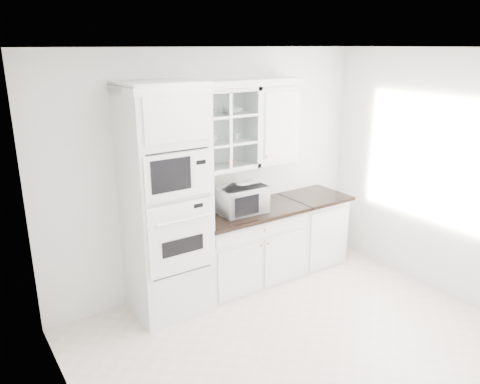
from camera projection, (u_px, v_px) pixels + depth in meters
ground at (312, 351)px, 4.33m from camera, size 4.00×3.50×0.01m
room_shell at (288, 156)px, 4.14m from camera, size 4.00×3.50×2.70m
oven_column at (166, 203)px, 4.70m from camera, size 0.76×0.68×2.40m
base_cabinet_run at (248, 246)px, 5.49m from camera, size 1.32×0.67×0.92m
extra_base_cabinet at (312, 228)px, 6.02m from camera, size 0.72×0.67×0.92m
upper_cabinet_glass at (222, 129)px, 5.05m from camera, size 0.80×0.33×0.90m
upper_cabinet_solid at (272, 124)px, 5.41m from camera, size 0.55×0.33×0.90m
crown_molding at (215, 84)px, 4.83m from camera, size 2.14×0.38×0.07m
countertop_microwave at (241, 199)px, 5.23m from camera, size 0.54×0.45×0.31m
bowl_a at (206, 113)px, 4.89m from camera, size 0.28×0.28×0.06m
bowl_b at (233, 110)px, 5.08m from camera, size 0.27×0.27×0.07m
cup_a at (210, 139)px, 4.98m from camera, size 0.15×0.15×0.11m
cup_b at (235, 137)px, 5.15m from camera, size 0.11×0.11×0.09m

